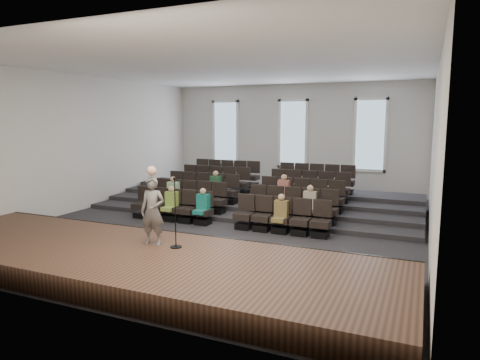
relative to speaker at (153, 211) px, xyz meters
name	(u,v)px	position (x,y,z in m)	size (l,w,h in m)	color
ground	(231,222)	(-0.09, 4.48, -1.29)	(14.00, 14.00, 0.00)	black
ceiling	(230,67)	(-0.09, 4.48, 3.72)	(12.00, 14.00, 0.02)	white
wall_back	(293,138)	(-0.09, 11.50, 1.21)	(12.00, 0.04, 5.00)	silver
wall_front	(61,171)	(-0.09, -2.54, 1.21)	(12.00, 0.04, 5.00)	silver
wall_left	(86,143)	(-6.11, 4.48, 1.21)	(0.04, 14.00, 5.00)	silver
wall_right	(435,153)	(5.93, 4.48, 1.21)	(0.04, 14.00, 5.00)	silver
stage	(134,262)	(-0.09, -0.62, -1.04)	(11.80, 3.60, 0.50)	#503222
stage_lip	(177,241)	(-0.09, 1.15, -1.04)	(11.80, 0.06, 0.52)	black
risers	(264,200)	(-0.09, 7.65, -1.10)	(11.80, 4.80, 0.60)	black
seating_rows	(249,195)	(-0.09, 6.02, -0.61)	(6.80, 4.70, 1.67)	black
windows	(293,134)	(-0.09, 11.43, 1.41)	(8.44, 0.10, 3.24)	white
audience	(232,197)	(-0.20, 4.78, -0.48)	(5.45, 2.64, 1.10)	#87AB44
speaker	(153,211)	(0.00, 0.00, 0.00)	(0.58, 0.38, 1.58)	#5F5D5A
mic_stand	(176,227)	(0.61, 0.00, -0.31)	(0.27, 0.27, 1.61)	black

